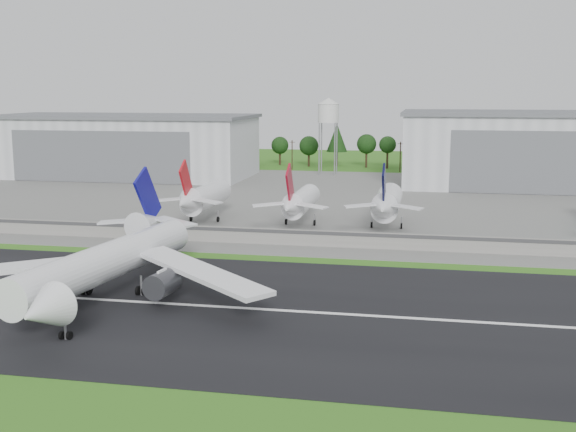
% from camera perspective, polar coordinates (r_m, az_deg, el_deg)
% --- Properties ---
extents(ground, '(600.00, 600.00, 0.00)m').
position_cam_1_polar(ground, '(102.04, -8.90, -8.66)').
color(ground, '#2B6A19').
rests_on(ground, ground).
extents(runway, '(320.00, 60.00, 0.10)m').
position_cam_1_polar(runway, '(111.01, -7.13, -7.05)').
color(runway, black).
rests_on(runway, ground).
extents(runway_centerline, '(220.00, 1.00, 0.02)m').
position_cam_1_polar(runway_centerline, '(110.99, -7.13, -7.02)').
color(runway_centerline, white).
rests_on(runway_centerline, runway).
extents(apron, '(320.00, 150.00, 0.10)m').
position_cam_1_polar(apron, '(215.79, 2.05, 1.32)').
color(apron, slate).
rests_on(apron, ground).
extents(blast_fence, '(240.00, 0.61, 3.50)m').
position_cam_1_polar(blast_fence, '(152.62, -1.85, -1.61)').
color(blast_fence, gray).
rests_on(blast_fence, ground).
extents(hangar_west, '(97.00, 44.00, 23.20)m').
position_cam_1_polar(hangar_west, '(280.57, -12.83, 5.46)').
color(hangar_west, silver).
rests_on(hangar_west, ground).
extents(hangar_east, '(102.00, 47.00, 25.20)m').
position_cam_1_polar(hangar_east, '(259.61, 20.37, 4.96)').
color(hangar_east, silver).
rests_on(hangar_east, ground).
extents(water_tower, '(8.40, 8.40, 29.40)m').
position_cam_1_polar(water_tower, '(278.50, 3.21, 8.32)').
color(water_tower, '#99999E').
rests_on(water_tower, ground).
extents(utility_poles, '(230.00, 3.00, 12.00)m').
position_cam_1_polar(utility_poles, '(294.41, 4.54, 3.60)').
color(utility_poles, black).
rests_on(utility_poles, ground).
extents(treeline, '(320.00, 16.00, 22.00)m').
position_cam_1_polar(treeline, '(309.23, 4.87, 3.90)').
color(treeline, black).
rests_on(treeline, ground).
extents(main_airliner, '(56.78, 59.23, 18.17)m').
position_cam_1_polar(main_airliner, '(114.65, -14.19, -4.22)').
color(main_airliner, white).
rests_on(main_airliner, runway).
extents(parked_jet_red_a, '(7.36, 31.29, 16.82)m').
position_cam_1_polar(parked_jet_red_a, '(177.83, -6.80, 1.45)').
color(parked_jet_red_a, white).
rests_on(parked_jet_red_a, ground).
extents(parked_jet_red_b, '(7.36, 31.29, 16.47)m').
position_cam_1_polar(parked_jet_red_b, '(171.96, 0.89, 1.12)').
color(parked_jet_red_b, white).
rests_on(parked_jet_red_b, ground).
extents(parked_jet_navy, '(7.36, 31.29, 16.90)m').
position_cam_1_polar(parked_jet_navy, '(169.53, 7.80, 1.04)').
color(parked_jet_navy, white).
rests_on(parked_jet_navy, ground).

